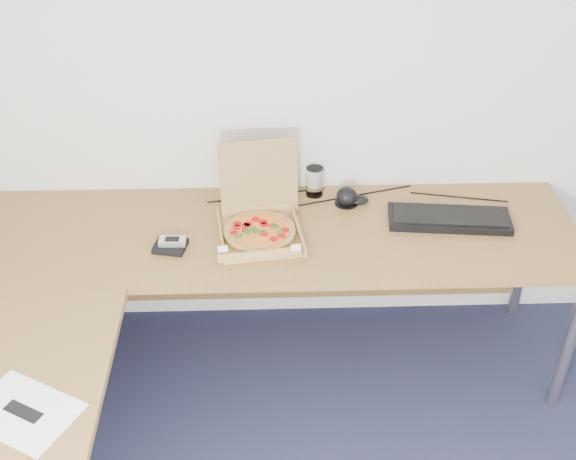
{
  "coord_description": "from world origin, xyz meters",
  "views": [
    {
      "loc": [
        -0.52,
        -0.99,
        2.41
      ],
      "look_at": [
        -0.45,
        1.28,
        0.82
      ],
      "focal_mm": 44.52,
      "sensor_mm": 36.0,
      "label": 1
    }
  ],
  "objects_px": {
    "pizza_box": "(259,226)",
    "keyboard": "(449,219)",
    "desk": "(188,307)",
    "wallet": "(170,246)",
    "drinking_glass": "(315,182)"
  },
  "relations": [
    {
      "from": "pizza_box",
      "to": "keyboard",
      "type": "bearing_deg",
      "value": -3.11
    },
    {
      "from": "desk",
      "to": "pizza_box",
      "type": "distance_m",
      "value": 0.49
    },
    {
      "from": "pizza_box",
      "to": "keyboard",
      "type": "relative_size",
      "value": 0.75
    },
    {
      "from": "pizza_box",
      "to": "keyboard",
      "type": "xyz_separation_m",
      "value": [
        0.79,
        0.06,
        -0.02
      ]
    },
    {
      "from": "keyboard",
      "to": "wallet",
      "type": "height_order",
      "value": "keyboard"
    },
    {
      "from": "drinking_glass",
      "to": "keyboard",
      "type": "distance_m",
      "value": 0.6
    },
    {
      "from": "desk",
      "to": "wallet",
      "type": "bearing_deg",
      "value": 105.82
    },
    {
      "from": "desk",
      "to": "pizza_box",
      "type": "bearing_deg",
      "value": 57.44
    },
    {
      "from": "drinking_glass",
      "to": "pizza_box",
      "type": "bearing_deg",
      "value": -129.36
    },
    {
      "from": "desk",
      "to": "keyboard",
      "type": "height_order",
      "value": "keyboard"
    },
    {
      "from": "keyboard",
      "to": "pizza_box",
      "type": "bearing_deg",
      "value": -169.61
    },
    {
      "from": "drinking_glass",
      "to": "desk",
      "type": "bearing_deg",
      "value": -125.54
    },
    {
      "from": "pizza_box",
      "to": "desk",
      "type": "bearing_deg",
      "value": -130.1
    },
    {
      "from": "desk",
      "to": "drinking_glass",
      "type": "bearing_deg",
      "value": 54.46
    },
    {
      "from": "pizza_box",
      "to": "drinking_glass",
      "type": "distance_m",
      "value": 0.38
    }
  ]
}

